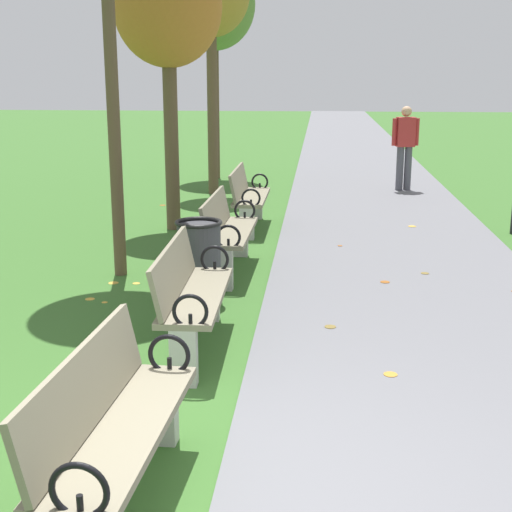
{
  "coord_description": "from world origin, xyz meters",
  "views": [
    {
      "loc": [
        0.55,
        -3.35,
        2.29
      ],
      "look_at": [
        -0.05,
        3.47,
        0.55
      ],
      "focal_mm": 51.11,
      "sensor_mm": 36.0,
      "label": 1
    }
  ],
  "objects_px": {
    "park_bench_2": "(191,294)",
    "tree_2": "(168,10)",
    "park_bench_4": "(248,196)",
    "tree_4": "(214,5)",
    "park_bench_1": "(113,427)",
    "pedestrian_walking": "(405,144)",
    "trash_bin": "(199,261)",
    "park_bench_3": "(228,231)"
  },
  "relations": [
    {
      "from": "park_bench_1",
      "to": "park_bench_4",
      "type": "height_order",
      "value": "same"
    },
    {
      "from": "park_bench_3",
      "to": "tree_2",
      "type": "xyz_separation_m",
      "value": [
        -1.11,
        2.31,
        2.63
      ]
    },
    {
      "from": "park_bench_3",
      "to": "tree_4",
      "type": "xyz_separation_m",
      "value": [
        -1.21,
        7.62,
        3.13
      ]
    },
    {
      "from": "park_bench_2",
      "to": "trash_bin",
      "type": "height_order",
      "value": "park_bench_2"
    },
    {
      "from": "park_bench_3",
      "to": "park_bench_4",
      "type": "xyz_separation_m",
      "value": [
        -0.0,
        2.43,
        0.0
      ]
    },
    {
      "from": "tree_2",
      "to": "trash_bin",
      "type": "xyz_separation_m",
      "value": [
        0.96,
        -3.45,
        -2.69
      ]
    },
    {
      "from": "park_bench_1",
      "to": "tree_2",
      "type": "height_order",
      "value": "tree_2"
    },
    {
      "from": "park_bench_2",
      "to": "trash_bin",
      "type": "xyz_separation_m",
      "value": [
        -0.15,
        1.33,
        -0.06
      ]
    },
    {
      "from": "park_bench_2",
      "to": "tree_4",
      "type": "height_order",
      "value": "tree_4"
    },
    {
      "from": "park_bench_2",
      "to": "tree_4",
      "type": "relative_size",
      "value": 0.35
    },
    {
      "from": "park_bench_2",
      "to": "park_bench_3",
      "type": "xyz_separation_m",
      "value": [
        -0.0,
        2.47,
        0.0
      ]
    },
    {
      "from": "park_bench_1",
      "to": "pedestrian_walking",
      "type": "relative_size",
      "value": 1.0
    },
    {
      "from": "park_bench_4",
      "to": "park_bench_2",
      "type": "bearing_deg",
      "value": -90.0
    },
    {
      "from": "park_bench_1",
      "to": "park_bench_2",
      "type": "xyz_separation_m",
      "value": [
        -0.0,
        2.35,
        0.0
      ]
    },
    {
      "from": "park_bench_3",
      "to": "trash_bin",
      "type": "distance_m",
      "value": 1.15
    },
    {
      "from": "park_bench_3",
      "to": "tree_4",
      "type": "relative_size",
      "value": 0.35
    },
    {
      "from": "park_bench_1",
      "to": "trash_bin",
      "type": "bearing_deg",
      "value": 92.3
    },
    {
      "from": "park_bench_2",
      "to": "trash_bin",
      "type": "bearing_deg",
      "value": 96.33
    },
    {
      "from": "park_bench_1",
      "to": "park_bench_2",
      "type": "bearing_deg",
      "value": 90.0
    },
    {
      "from": "park_bench_4",
      "to": "tree_2",
      "type": "relative_size",
      "value": 0.4
    },
    {
      "from": "park_bench_4",
      "to": "tree_4",
      "type": "xyz_separation_m",
      "value": [
        -1.21,
        5.19,
        3.13
      ]
    },
    {
      "from": "park_bench_1",
      "to": "tree_2",
      "type": "relative_size",
      "value": 0.4
    },
    {
      "from": "park_bench_3",
      "to": "pedestrian_walking",
      "type": "xyz_separation_m",
      "value": [
        2.69,
        6.18,
        0.44
      ]
    },
    {
      "from": "tree_4",
      "to": "park_bench_2",
      "type": "bearing_deg",
      "value": -83.15
    },
    {
      "from": "park_bench_4",
      "to": "tree_4",
      "type": "distance_m",
      "value": 6.18
    },
    {
      "from": "park_bench_4",
      "to": "trash_bin",
      "type": "height_order",
      "value": "park_bench_4"
    },
    {
      "from": "park_bench_2",
      "to": "park_bench_3",
      "type": "relative_size",
      "value": 1.0
    },
    {
      "from": "pedestrian_walking",
      "to": "tree_4",
      "type": "bearing_deg",
      "value": 159.75
    },
    {
      "from": "park_bench_1",
      "to": "trash_bin",
      "type": "relative_size",
      "value": 1.93
    },
    {
      "from": "park_bench_2",
      "to": "park_bench_4",
      "type": "relative_size",
      "value": 1.01
    },
    {
      "from": "park_bench_4",
      "to": "park_bench_1",
      "type": "bearing_deg",
      "value": -90.0
    },
    {
      "from": "park_bench_2",
      "to": "tree_2",
      "type": "height_order",
      "value": "tree_2"
    },
    {
      "from": "tree_2",
      "to": "pedestrian_walking",
      "type": "relative_size",
      "value": 2.47
    },
    {
      "from": "tree_4",
      "to": "trash_bin",
      "type": "xyz_separation_m",
      "value": [
        1.06,
        -8.76,
        -3.19
      ]
    },
    {
      "from": "park_bench_3",
      "to": "tree_4",
      "type": "bearing_deg",
      "value": 99.03
    },
    {
      "from": "tree_4",
      "to": "trash_bin",
      "type": "height_order",
      "value": "tree_4"
    },
    {
      "from": "park_bench_1",
      "to": "park_bench_2",
      "type": "relative_size",
      "value": 1.01
    },
    {
      "from": "park_bench_1",
      "to": "pedestrian_walking",
      "type": "bearing_deg",
      "value": 76.27
    },
    {
      "from": "park_bench_4",
      "to": "tree_4",
      "type": "height_order",
      "value": "tree_4"
    },
    {
      "from": "tree_2",
      "to": "park_bench_4",
      "type": "bearing_deg",
      "value": 6.04
    },
    {
      "from": "park_bench_3",
      "to": "tree_2",
      "type": "bearing_deg",
      "value": 115.61
    },
    {
      "from": "tree_4",
      "to": "pedestrian_walking",
      "type": "relative_size",
      "value": 2.83
    }
  ]
}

